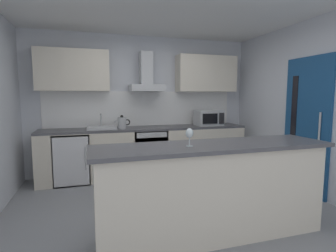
{
  "coord_description": "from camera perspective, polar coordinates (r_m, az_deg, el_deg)",
  "views": [
    {
      "loc": [
        -1.02,
        -3.07,
        1.48
      ],
      "look_at": [
        0.06,
        0.49,
        1.05
      ],
      "focal_mm": 28.16,
      "sensor_mm": 36.0,
      "label": 1
    }
  ],
  "objects": [
    {
      "name": "ground",
      "position": [
        3.56,
        1.48,
        -18.16
      ],
      "size": [
        5.26,
        4.94,
        0.02
      ],
      "primitive_type": "cube",
      "color": "gray"
    },
    {
      "name": "wall_back",
      "position": [
        5.2,
        -5.55,
        4.58
      ],
      "size": [
        5.26,
        0.12,
        2.6
      ],
      "primitive_type": "cube",
      "color": "silver",
      "rests_on": "ground"
    },
    {
      "name": "wall_right",
      "position": [
        4.44,
        29.48,
        3.42
      ],
      "size": [
        0.12,
        4.94,
        2.6
      ],
      "primitive_type": "cube",
      "color": "silver",
      "rests_on": "ground"
    },
    {
      "name": "backsplash_tile",
      "position": [
        5.13,
        -5.38,
        3.78
      ],
      "size": [
        3.62,
        0.02,
        0.66
      ],
      "primitive_type": "cube",
      "color": "white"
    },
    {
      "name": "counter_back",
      "position": [
        4.93,
        -4.57,
        -5.48
      ],
      "size": [
        3.75,
        0.6,
        0.9
      ],
      "color": "beige",
      "rests_on": "ground"
    },
    {
      "name": "counter_island",
      "position": [
        2.86,
        9.62,
        -13.53
      ],
      "size": [
        2.48,
        0.64,
        0.99
      ],
      "color": "beige",
      "rests_on": "ground"
    },
    {
      "name": "upper_cabinets",
      "position": [
        4.99,
        -5.1,
        11.52
      ],
      "size": [
        3.7,
        0.32,
        0.7
      ],
      "color": "beige"
    },
    {
      "name": "side_door",
      "position": [
        4.47,
        27.74,
        0.03
      ],
      "size": [
        0.08,
        0.85,
        2.05
      ],
      "color": "navy",
      "rests_on": "ground"
    },
    {
      "name": "oven",
      "position": [
        4.91,
        -4.22,
        -5.41
      ],
      "size": [
        0.6,
        0.62,
        0.8
      ],
      "color": "slate",
      "rests_on": "ground"
    },
    {
      "name": "refrigerator",
      "position": [
        4.81,
        -20.02,
        -6.47
      ],
      "size": [
        0.58,
        0.6,
        0.85
      ],
      "color": "white",
      "rests_on": "ground"
    },
    {
      "name": "microwave",
      "position": [
        5.19,
        8.81,
        1.77
      ],
      "size": [
        0.5,
        0.38,
        0.3
      ],
      "color": "#B7BABC",
      "rests_on": "counter_back"
    },
    {
      "name": "sink",
      "position": [
        4.74,
        -14.19,
        -0.29
      ],
      "size": [
        0.5,
        0.4,
        0.26
      ],
      "color": "silver",
      "rests_on": "counter_back"
    },
    {
      "name": "kettle",
      "position": [
        4.71,
        -9.92,
        0.72
      ],
      "size": [
        0.29,
        0.15,
        0.24
      ],
      "color": "#B7BABC",
      "rests_on": "counter_back"
    },
    {
      "name": "range_hood",
      "position": [
        4.94,
        -4.69,
        10.14
      ],
      "size": [
        0.62,
        0.45,
        0.72
      ],
      "color": "#B7BABC"
    },
    {
      "name": "wine_glass",
      "position": [
        2.57,
        4.67,
        -1.67
      ],
      "size": [
        0.08,
        0.08,
        0.18
      ],
      "color": "silver",
      "rests_on": "counter_island"
    }
  ]
}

